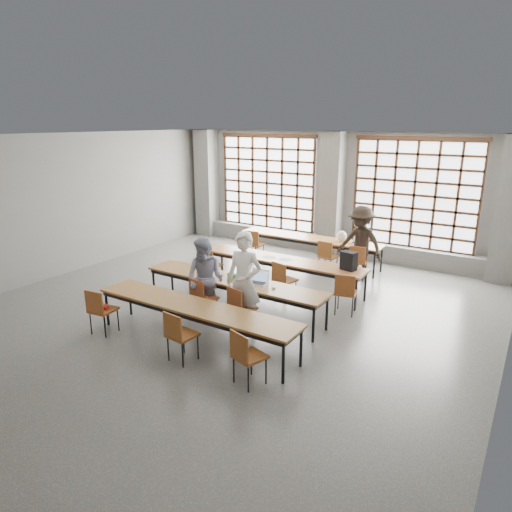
{
  "coord_description": "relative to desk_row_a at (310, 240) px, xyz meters",
  "views": [
    {
      "loc": [
        5.09,
        -6.89,
        3.78
      ],
      "look_at": [
        0.5,
        0.4,
        1.21
      ],
      "focal_mm": 32.0,
      "sensor_mm": 36.0,
      "label": 1
    }
  ],
  "objects": [
    {
      "name": "floor",
      "position": [
        0.08,
        -4.06,
        -0.66
      ],
      "size": [
        11.0,
        11.0,
        0.0
      ],
      "primitive_type": "plane",
      "color": "#494946",
      "rests_on": "ground"
    },
    {
      "name": "ceiling",
      "position": [
        0.08,
        -4.06,
        2.84
      ],
      "size": [
        11.0,
        11.0,
        0.0
      ],
      "primitive_type": "plane",
      "rotation": [
        3.14,
        0.0,
        0.0
      ],
      "color": "silver",
      "rests_on": "floor"
    },
    {
      "name": "wall_back",
      "position": [
        0.08,
        1.44,
        1.09
      ],
      "size": [
        10.0,
        0.0,
        10.0
      ],
      "primitive_type": "plane",
      "rotation": [
        1.57,
        0.0,
        0.0
      ],
      "color": "#62625F",
      "rests_on": "floor"
    },
    {
      "name": "wall_left",
      "position": [
        -4.92,
        -4.06,
        1.09
      ],
      "size": [
        0.0,
        11.0,
        11.0
      ],
      "primitive_type": "plane",
      "rotation": [
        1.57,
        0.0,
        1.57
      ],
      "color": "#62625F",
      "rests_on": "floor"
    },
    {
      "name": "column_left",
      "position": [
        -4.42,
        1.16,
        1.09
      ],
      "size": [
        0.6,
        0.55,
        3.5
      ],
      "primitive_type": "cube",
      "color": "#565653",
      "rests_on": "floor"
    },
    {
      "name": "column_mid",
      "position": [
        0.08,
        1.16,
        1.09
      ],
      "size": [
        0.6,
        0.55,
        3.5
      ],
      "primitive_type": "cube",
      "color": "#565653",
      "rests_on": "floor"
    },
    {
      "name": "column_right",
      "position": [
        4.58,
        1.16,
        1.09
      ],
      "size": [
        0.6,
        0.55,
        3.5
      ],
      "primitive_type": "cube",
      "color": "#565653",
      "rests_on": "floor"
    },
    {
      "name": "window_left",
      "position": [
        -2.17,
        1.36,
        1.24
      ],
      "size": [
        3.32,
        0.12,
        3.0
      ],
      "color": "white",
      "rests_on": "wall_back"
    },
    {
      "name": "window_right",
      "position": [
        2.33,
        1.36,
        1.24
      ],
      "size": [
        3.32,
        0.12,
        3.0
      ],
      "color": "white",
      "rests_on": "wall_back"
    },
    {
      "name": "sill_ledge",
      "position": [
        0.08,
        1.24,
        -0.41
      ],
      "size": [
        9.8,
        0.35,
        0.5
      ],
      "primitive_type": "cube",
      "color": "#565653",
      "rests_on": "floor"
    },
    {
      "name": "desk_row_a",
      "position": [
        0.0,
        0.0,
        0.0
      ],
      "size": [
        4.0,
        0.7,
        0.73
      ],
      "color": "brown",
      "rests_on": "floor"
    },
    {
      "name": "desk_row_b",
      "position": [
        0.33,
        -2.16,
        0.0
      ],
      "size": [
        4.0,
        0.7,
        0.73
      ],
      "color": "brown",
      "rests_on": "floor"
    },
    {
      "name": "desk_row_c",
      "position": [
        0.2,
        -3.92,
        0.0
      ],
      "size": [
        4.0,
        0.7,
        0.73
      ],
      "color": "brown",
      "rests_on": "floor"
    },
    {
      "name": "desk_row_d",
      "position": [
        0.4,
        -5.37,
        0.0
      ],
      "size": [
        4.0,
        0.7,
        0.73
      ],
      "color": "brown",
      "rests_on": "floor"
    },
    {
      "name": "chair_back_left",
      "position": [
        -1.39,
        -0.63,
        -0.13
      ],
      "size": [
        0.45,
        0.45,
        0.88
      ],
      "color": "brown",
      "rests_on": "floor"
    },
    {
      "name": "chair_back_mid",
      "position": [
        0.79,
        -0.63,
        -0.13
      ],
      "size": [
        0.45,
        0.46,
        0.88
      ],
      "color": "brown",
      "rests_on": "floor"
    },
    {
      "name": "chair_back_right",
      "position": [
        1.61,
        -0.63,
        -0.13
      ],
      "size": [
        0.48,
        0.48,
        0.88
      ],
      "color": "maroon",
      "rests_on": "floor"
    },
    {
      "name": "chair_mid_left",
      "position": [
        -1.28,
        -2.79,
        -0.13
      ],
      "size": [
        0.43,
        0.44,
        0.88
      ],
      "color": "brown",
      "rests_on": "floor"
    },
    {
      "name": "chair_mid_centre",
      "position": [
        0.71,
        -2.79,
        -0.13
      ],
      "size": [
        0.51,
        0.51,
        0.88
      ],
      "color": "brown",
      "rests_on": "floor"
    },
    {
      "name": "chair_mid_right",
      "position": [
        2.14,
        -2.79,
        -0.13
      ],
      "size": [
        0.5,
        0.5,
        0.88
      ],
      "color": "brown",
      "rests_on": "floor"
    },
    {
      "name": "chair_front_left",
      "position": [
        -0.11,
        -4.55,
        -0.13
      ],
      "size": [
        0.47,
        0.48,
        0.88
      ],
      "color": "maroon",
      "rests_on": "floor"
    },
    {
      "name": "chair_front_right",
      "position": [
        0.78,
        -4.55,
        -0.13
      ],
      "size": [
        0.51,
        0.52,
        0.88
      ],
      "color": "maroon",
      "rests_on": "floor"
    },
    {
      "name": "chair_near_left",
      "position": [
        -1.29,
        -6.0,
        -0.13
      ],
      "size": [
        0.46,
        0.47,
        0.88
      ],
      "color": "brown",
      "rests_on": "floor"
    },
    {
      "name": "chair_near_mid",
      "position": [
        0.59,
        -6.0,
        -0.13
      ],
      "size": [
        0.46,
        0.47,
        0.88
      ],
      "color": "brown",
      "rests_on": "floor"
    },
    {
      "name": "chair_near_right",
      "position": [
        1.87,
        -6.0,
        -0.13
      ],
      "size": [
        0.53,
        0.53,
        0.88
      ],
      "color": "brown",
      "rests_on": "floor"
    },
    {
      "name": "student_male",
      "position": [
        0.8,
        -4.42,
        0.28
      ],
      "size": [
        0.74,
        0.54,
        1.89
      ],
      "primitive_type": "imported",
      "rotation": [
        0.0,
        0.0,
        0.13
      ],
      "color": "white",
      "rests_on": "floor"
    },
    {
      "name": "student_female",
      "position": [
        -0.1,
        -4.42,
        0.16
      ],
      "size": [
        0.89,
        0.74,
        1.65
      ],
      "primitive_type": "imported",
      "rotation": [
        0.0,
        0.0,
        0.16
      ],
      "color": "navy",
      "rests_on": "floor"
    },
    {
      "name": "student_back",
      "position": [
        1.6,
        -0.5,
        0.25
      ],
      "size": [
        1.28,
        0.88,
        1.83
      ],
      "primitive_type": "imported",
      "rotation": [
        0.0,
        0.0,
        -0.18
      ],
      "color": "black",
      "rests_on": "floor"
    },
    {
      "name": "laptop_front",
      "position": [
        0.74,
        -3.81,
        0.13
      ],
      "size": [
        0.4,
        0.35,
        0.26
      ],
      "color": "#BABABF",
      "rests_on": "desk_row_c"
    },
    {
      "name": "laptop_back",
      "position": [
        1.35,
        0.11,
        0.13
      ],
      "size": [
        0.36,
        0.31,
        0.26
      ],
      "color": "#B0B0B5",
      "rests_on": "desk_row_a"
    },
    {
      "name": "mouse",
      "position": [
        1.15,
        -3.94,
        0.08
      ],
      "size": [
        0.1,
        0.07,
        0.04
      ],
      "primitive_type": "ellipsoid",
      "rotation": [
        0.0,
        0.0,
        -0.06
      ],
      "color": "white",
      "rests_on": "desk_row_c"
    },
    {
      "name": "green_box",
      "position": [
        0.15,
        -3.84,
        0.11
      ],
      "size": [
        0.26,
        0.11,
        0.09
      ],
      "primitive_type": "cube",
      "rotation": [
        0.0,
        0.0,
        -0.07
      ],
      "color": "green",
      "rests_on": "desk_row_c"
    },
    {
      "name": "phone",
      "position": [
        0.38,
        -4.02,
        0.07
      ],
      "size": [
        0.14,
        0.08,
        0.01
      ],
      "primitive_type": "cube",
      "rotation": [
        0.0,
        0.0,
        0.2
      ],
      "color": "black",
      "rests_on": "desk_row_c"
    },
    {
      "name": "paper_sheet_b",
      "position": [
        0.03,
        -2.21,
        0.07
      ],
      "size": [
        0.33,
        0.26,
        0.0
      ],
      "primitive_type": "cube",
      "rotation": [
        0.0,
        0.0,
        -0.17
      ],
      "color": "silver",
      "rests_on": "desk_row_b"
    },
    {
      "name": "paper_sheet_c",
      "position": [
        0.43,
        -2.16,
        0.07
      ],
      "size": [
        0.32,
        0.24,
        0.0
      ],
      "primitive_type": "cube",
      "rotation": [
        0.0,
        0.0,
        -0.12
      ],
      "color": "silver",
      "rests_on": "desk_row_b"
    },
    {
      "name": "backpack",
      "position": [
        1.93,
        -2.11,
        0.27
      ],
      "size": [
        0.36,
        0.27,
        0.4
      ],
      "primitive_type": "cube",
      "rotation": [
        0.0,
        0.0,
        -0.23
      ],
      "color": "black",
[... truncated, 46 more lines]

